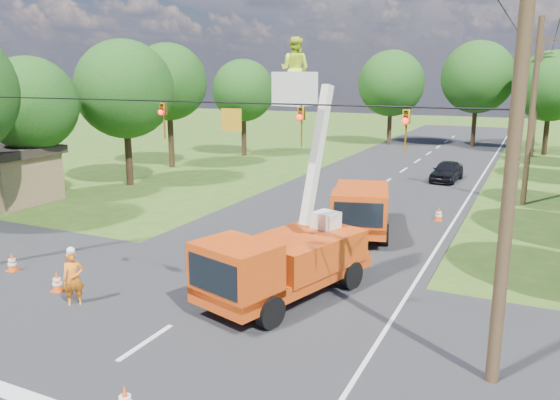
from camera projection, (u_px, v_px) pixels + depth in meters
The scene contains 25 objects.
ground at pixel (365, 197), 32.17m from camera, with size 140.00×140.00×0.00m, color #2E4F17.
road_main at pixel (365, 197), 32.17m from camera, with size 12.00×100.00×0.06m, color black.
road_cross at pixel (189, 315), 16.32m from camera, with size 56.00×10.00×0.07m, color black.
edge_line at pixel (464, 206), 29.82m from camera, with size 0.12×90.00×0.02m, color silver.
bucket_truck at pixel (284, 247), 17.11m from camera, with size 3.98×6.63×8.11m.
second_truck at pixel (360, 207), 24.48m from camera, with size 3.80×6.54×2.31m.
ground_worker at pixel (73, 278), 16.84m from camera, with size 0.64×0.42×1.75m, color orange.
distant_car at pixel (447, 171), 36.78m from camera, with size 1.63×4.05×1.38m, color black.
traffic_cone_2 at pixel (290, 253), 20.82m from camera, with size 0.38×0.38×0.71m.
traffic_cone_3 at pixel (349, 243), 22.11m from camera, with size 0.38×0.38×0.71m.
traffic_cone_4 at pixel (57, 282), 17.96m from camera, with size 0.38×0.38×0.71m.
traffic_cone_5 at pixel (12, 262), 19.83m from camera, with size 0.38×0.38×0.71m.
traffic_cone_7 at pixel (439, 214), 26.70m from camera, with size 0.38×0.38×0.71m.
pole_right_near at pixel (512, 166), 11.62m from camera, with size 1.80×0.30×10.00m.
pole_right_mid at pixel (532, 111), 29.23m from camera, with size 1.80×0.30×10.00m.
pole_right_far at pixel (537, 98), 46.84m from camera, with size 1.80×0.30×10.00m.
signal_span at pixel (252, 120), 14.07m from camera, with size 18.00×0.29×1.07m.
shed at pixel (3, 174), 30.53m from camera, with size 5.50×4.50×3.15m.
tree_left_c at pixel (30, 104), 29.93m from camera, with size 5.20×5.20×8.06m.
tree_left_d at pixel (124, 89), 34.43m from camera, with size 6.20×6.20×9.24m.
tree_left_e at pixel (168, 82), 41.27m from camera, with size 5.80×5.80×9.41m.
tree_left_f at pixel (243, 91), 47.65m from camera, with size 5.40×5.40×8.40m.
tree_far_a at pixel (391, 83), 54.89m from camera, with size 6.60×6.60×9.50m.
tree_far_b at pixel (478, 77), 53.16m from camera, with size 7.00×7.00×10.32m.
tree_far_c at pixel (551, 86), 47.97m from camera, with size 6.20×6.20×9.18m.
Camera 1 is at (8.96, -10.50, 7.00)m, focal length 35.00 mm.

